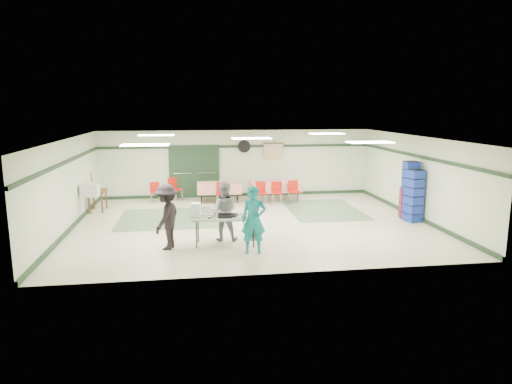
{
  "coord_description": "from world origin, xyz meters",
  "views": [
    {
      "loc": [
        -1.86,
        -13.93,
        3.65
      ],
      "look_at": [
        0.1,
        -0.3,
        1.06
      ],
      "focal_mm": 32.0,
      "sensor_mm": 36.0,
      "label": 1
    }
  ],
  "objects": [
    {
      "name": "printer_table",
      "position": [
        -5.15,
        2.45,
        0.64
      ],
      "size": [
        0.58,
        0.87,
        0.74
      ],
      "rotation": [
        0.0,
        0.0,
        -0.03
      ],
      "color": "brown",
      "rests_on": "floor"
    },
    {
      "name": "chair_b",
      "position": [
        0.75,
        2.81,
        0.51
      ],
      "size": [
        0.43,
        0.43,
        0.84
      ],
      "rotation": [
        0.0,
        0.0,
        0.11
      ],
      "color": "red",
      "rests_on": "floor"
    },
    {
      "name": "green_patch_b",
      "position": [
        2.8,
        1.5,
        0.0
      ],
      "size": [
        2.5,
        3.5,
        0.01
      ],
      "primitive_type": "cube",
      "color": "#607E5C",
      "rests_on": "floor"
    },
    {
      "name": "baseboard_left",
      "position": [
        -5.47,
        0.0,
        0.06
      ],
      "size": [
        0.06,
        9.0,
        0.12
      ],
      "primitive_type": "cube",
      "rotation": [
        0.0,
        0.0,
        1.57
      ],
      "color": "#1C331E",
      "rests_on": "floor"
    },
    {
      "name": "baking_pan",
      "position": [
        -0.94,
        -2.2,
        0.8
      ],
      "size": [
        0.51,
        0.34,
        0.08
      ],
      "primitive_type": "cube",
      "rotation": [
        0.0,
        0.0,
        -0.09
      ],
      "color": "black",
      "rests_on": "serving_table"
    },
    {
      "name": "trim_back",
      "position": [
        0.0,
        4.47,
        2.05
      ],
      "size": [
        11.0,
        0.06,
        0.1
      ],
      "primitive_type": "cube",
      "color": "#1C331E",
      "rests_on": "wall_back"
    },
    {
      "name": "wall_left",
      "position": [
        -5.5,
        0.0,
        1.35
      ],
      "size": [
        0.0,
        9.0,
        9.0
      ],
      "primitive_type": "plane",
      "rotation": [
        1.57,
        0.0,
        1.57
      ],
      "color": "silver",
      "rests_on": "floor"
    },
    {
      "name": "wall_back",
      "position": [
        0.0,
        4.5,
        1.35
      ],
      "size": [
        11.0,
        0.0,
        11.0
      ],
      "primitive_type": "plane",
      "rotation": [
        1.57,
        0.0,
        0.0
      ],
      "color": "silver",
      "rests_on": "floor"
    },
    {
      "name": "dining_table_a",
      "position": [
        1.4,
        3.38,
        0.57
      ],
      "size": [
        2.03,
        1.02,
        0.77
      ],
      "rotation": [
        0.0,
        0.0,
        0.07
      ],
      "color": "red",
      "rests_on": "floor"
    },
    {
      "name": "sheet_tray_right",
      "position": [
        -0.5,
        -2.23,
        0.77
      ],
      "size": [
        0.66,
        0.53,
        0.02
      ],
      "primitive_type": "cube",
      "rotation": [
        0.0,
        0.0,
        -0.09
      ],
      "color": "silver",
      "rests_on": "serving_table"
    },
    {
      "name": "floor",
      "position": [
        0.0,
        0.0,
        0.0
      ],
      "size": [
        11.0,
        11.0,
        0.0
      ],
      "primitive_type": "plane",
      "color": "beige",
      "rests_on": "ground"
    },
    {
      "name": "crate_stack_blue_a",
      "position": [
        5.15,
        -0.26,
        0.96
      ],
      "size": [
        0.43,
        0.43,
        1.92
      ],
      "primitive_type": "cube",
      "rotation": [
        0.0,
        0.0,
        -0.03
      ],
      "color": "#1B33A2",
      "rests_on": "floor"
    },
    {
      "name": "trim_right",
      "position": [
        5.47,
        0.0,
        2.05
      ],
      "size": [
        0.06,
        9.0,
        0.1
      ],
      "primitive_type": "cube",
      "rotation": [
        0.0,
        0.0,
        1.57
      ],
      "color": "#1C331E",
      "rests_on": "wall_back"
    },
    {
      "name": "volunteer_teal",
      "position": [
        -0.34,
        -2.97,
        0.85
      ],
      "size": [
        0.66,
        0.46,
        1.71
      ],
      "primitive_type": "imported",
      "rotation": [
        0.0,
        0.0,
        -0.09
      ],
      "color": "#137C84",
      "rests_on": "floor"
    },
    {
      "name": "chair_loose_a",
      "position": [
        -2.53,
        3.85,
        0.56
      ],
      "size": [
        0.6,
        0.6,
        0.91
      ],
      "rotation": [
        0.0,
        0.0,
        0.75
      ],
      "color": "red",
      "rests_on": "floor"
    },
    {
      "name": "foam_box_stack",
      "position": [
        -1.77,
        -2.1,
        0.95
      ],
      "size": [
        0.26,
        0.24,
        0.39
      ],
      "primitive_type": "cube",
      "rotation": [
        0.0,
        0.0,
        -0.09
      ],
      "color": "white",
      "rests_on": "serving_table"
    },
    {
      "name": "wall_front",
      "position": [
        0.0,
        -4.5,
        1.35
      ],
      "size": [
        11.0,
        0.0,
        11.0
      ],
      "primitive_type": "plane",
      "rotation": [
        -1.57,
        0.0,
        0.0
      ],
      "color": "silver",
      "rests_on": "floor"
    },
    {
      "name": "door_frame",
      "position": [
        -1.73,
        4.42,
        1.05
      ],
      "size": [
        2.0,
        0.03,
        2.15
      ],
      "primitive_type": "cube",
      "color": "#1C331E",
      "rests_on": "floor"
    },
    {
      "name": "volunteer_dark",
      "position": [
        -2.51,
        -2.31,
        0.85
      ],
      "size": [
        0.97,
        1.25,
        1.7
      ],
      "primitive_type": "imported",
      "rotation": [
        0.0,
        0.0,
        -1.92
      ],
      "color": "black",
      "rests_on": "floor"
    },
    {
      "name": "crate_stack_red",
      "position": [
        5.15,
        -0.06,
        0.5
      ],
      "size": [
        0.46,
        0.46,
        1.0
      ],
      "primitive_type": "cube",
      "rotation": [
        0.0,
        0.0,
        -0.23
      ],
      "color": "maroon",
      "rests_on": "floor"
    },
    {
      "name": "chair_loose_b",
      "position": [
        -3.26,
        3.66,
        0.48
      ],
      "size": [
        0.4,
        0.4,
        0.78
      ],
      "rotation": [
        0.0,
        0.0,
        0.11
      ],
      "color": "red",
      "rests_on": "floor"
    },
    {
      "name": "scroll_banner",
      "position": [
        1.5,
        4.44,
        1.85
      ],
      "size": [
        0.8,
        0.02,
        0.6
      ],
      "primitive_type": "cube",
      "color": "#DFBF8B",
      "rests_on": "wall_back"
    },
    {
      "name": "baseboard_back",
      "position": [
        0.0,
        4.47,
        0.06
      ],
      "size": [
        11.0,
        0.06,
        0.12
      ],
      "primitive_type": "cube",
      "color": "#1C331E",
      "rests_on": "floor"
    },
    {
      "name": "trim_left",
      "position": [
        -5.47,
        0.0,
        2.05
      ],
      "size": [
        0.06,
        9.0,
        0.1
      ],
      "primitive_type": "cube",
      "rotation": [
        0.0,
        0.0,
        1.57
      ],
      "color": "#1C331E",
      "rests_on": "wall_back"
    },
    {
      "name": "crate_stack_blue_b",
      "position": [
        5.15,
        -0.57,
        0.85
      ],
      "size": [
        0.51,
        0.51,
        1.69
      ],
      "primitive_type": "cube",
      "rotation": [
        0.0,
        0.0,
        0.21
      ],
      "color": "#1B33A2",
      "rests_on": "floor"
    },
    {
      "name": "sheet_tray_left",
      "position": [
        -1.59,
        -2.25,
        0.77
      ],
      "size": [
        0.68,
        0.54,
        0.02
      ],
      "primitive_type": "cube",
      "rotation": [
        0.0,
        0.0,
        -0.09
      ],
      "color": "silver",
      "rests_on": "serving_table"
    },
    {
      "name": "baseboard_right",
      "position": [
        5.47,
        0.0,
        0.06
      ],
      "size": [
        0.06,
        9.0,
        0.12
      ],
      "primitive_type": "cube",
      "rotation": [
        0.0,
        0.0,
        1.57
      ],
      "color": "#1C331E",
      "rests_on": "floor"
    },
    {
      "name": "sheet_tray_mid",
      "position": [
        -1.15,
        -2.0,
        0.77
      ],
      "size": [
        0.61,
        0.49,
        0.02
      ],
      "primitive_type": "cube",
      "rotation": [
        0.0,
        0.0,
        -0.09
      ],
      "color": "silver",
      "rests_on": "serving_table"
    },
    {
      "name": "wall_fan",
      "position": [
        0.3,
        4.44,
        2.05
      ],
      "size": [
        0.5,
        0.1,
        0.5
      ],
      "primitive_type": "cylinder",
      "rotation": [
        1.57,
        0.0,
        0.0
      ],
      "color": "black",
      "rests_on": "wall_back"
    },
    {
      "name": "ceiling",
      "position": [
        0.0,
        0.0,
        2.7
      ],
      "size": [
        11.0,
        11.0,
        0.0
      ],
      "primitive_type": "plane",
      "rotation": [
        3.14,
        0.0,
        0.0
      ],
      "color": "silver",
      "rests_on": "wall_back"
    },
    {
      "name": "office_printer",
      "position": [
        -5.15,
        1.35,
        0.96
      ],
      "size": [
        0.56,
        0.5,
        0.42
      ],
      "primitive_type": "cube",
      "rotation": [
        0.0,
        0.0,
        -0.06
      ],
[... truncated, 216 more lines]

